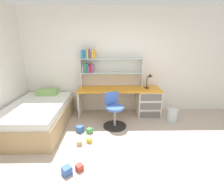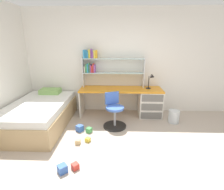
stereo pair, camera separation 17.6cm
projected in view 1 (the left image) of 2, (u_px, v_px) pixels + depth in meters
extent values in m
cube|color=#B2A393|center=(132.00, 165.00, 2.60)|extent=(6.12, 5.50, 0.02)
cube|color=white|center=(123.00, 62.00, 4.38)|extent=(6.12, 0.06, 2.67)
cube|color=orange|center=(119.00, 89.00, 4.23)|extent=(2.07, 0.61, 0.04)
cube|color=silver|center=(148.00, 102.00, 4.35)|extent=(0.57, 0.58, 0.67)
cube|color=silver|center=(80.00, 103.00, 4.32)|extent=(0.03, 0.54, 0.67)
cube|color=#64625E|center=(150.00, 115.00, 4.14)|extent=(0.51, 0.01, 0.17)
cube|color=#64625E|center=(151.00, 106.00, 4.07)|extent=(0.51, 0.01, 0.17)
cube|color=#64625E|center=(151.00, 98.00, 4.00)|extent=(0.51, 0.01, 0.17)
cube|color=silver|center=(81.00, 73.00, 4.27)|extent=(0.02, 0.22, 0.76)
cube|color=silver|center=(142.00, 72.00, 4.29)|extent=(0.02, 0.22, 0.76)
cube|color=silver|center=(112.00, 73.00, 4.29)|extent=(1.53, 0.22, 0.02)
cube|color=silver|center=(112.00, 59.00, 4.18)|extent=(1.53, 0.22, 0.02)
cube|color=beige|center=(83.00, 69.00, 4.25)|extent=(0.03, 0.19, 0.16)
cube|color=#4CA559|center=(85.00, 69.00, 4.24)|extent=(0.04, 0.14, 0.20)
cube|color=#338CBF|center=(86.00, 68.00, 4.24)|extent=(0.03, 0.20, 0.22)
cube|color=#4CA559|center=(88.00, 68.00, 4.24)|extent=(0.02, 0.15, 0.24)
cube|color=purple|center=(89.00, 69.00, 4.24)|extent=(0.02, 0.17, 0.20)
cube|color=red|center=(90.00, 69.00, 4.25)|extent=(0.03, 0.20, 0.17)
cube|color=red|center=(92.00, 68.00, 4.24)|extent=(0.03, 0.19, 0.23)
cube|color=purple|center=(93.00, 69.00, 4.25)|extent=(0.03, 0.18, 0.19)
cube|color=#338CBF|center=(82.00, 54.00, 4.13)|extent=(0.04, 0.19, 0.20)
cube|color=#338CBF|center=(84.00, 54.00, 4.13)|extent=(0.04, 0.13, 0.20)
cube|color=#338CBF|center=(86.00, 55.00, 4.14)|extent=(0.02, 0.18, 0.17)
cube|color=yellow|center=(88.00, 54.00, 4.13)|extent=(0.04, 0.15, 0.21)
cube|color=purple|center=(89.00, 54.00, 4.13)|extent=(0.03, 0.14, 0.23)
cube|color=purple|center=(91.00, 55.00, 4.14)|extent=(0.03, 0.18, 0.15)
cube|color=yellow|center=(93.00, 54.00, 4.14)|extent=(0.04, 0.16, 0.19)
cube|color=gold|center=(95.00, 54.00, 4.14)|extent=(0.04, 0.16, 0.20)
cylinder|color=black|center=(146.00, 88.00, 4.26)|extent=(0.12, 0.12, 0.02)
cylinder|color=black|center=(147.00, 82.00, 4.21)|extent=(0.02, 0.02, 0.30)
cone|color=black|center=(151.00, 76.00, 4.12)|extent=(0.12, 0.11, 0.13)
cylinder|color=black|center=(115.00, 126.00, 3.79)|extent=(0.52, 0.52, 0.03)
cylinder|color=#A5A8AD|center=(115.00, 118.00, 3.73)|extent=(0.05, 0.05, 0.43)
cylinder|color=#3F66BF|center=(115.00, 108.00, 3.66)|extent=(0.40, 0.40, 0.05)
cube|color=#3F66BF|center=(112.00, 98.00, 3.76)|extent=(0.31, 0.16, 0.28)
cube|color=tan|center=(38.00, 119.00, 3.71)|extent=(1.21, 1.95, 0.41)
cube|color=white|center=(37.00, 107.00, 3.62)|extent=(1.15, 1.89, 0.14)
cube|color=#8CBF66|center=(48.00, 92.00, 4.28)|extent=(0.50, 0.32, 0.12)
cylinder|color=silver|center=(172.00, 115.00, 4.03)|extent=(0.25, 0.25, 0.30)
cube|color=#3860B7|center=(67.00, 171.00, 2.40)|extent=(0.17, 0.17, 0.12)
cube|color=#479E51|center=(90.00, 131.00, 3.51)|extent=(0.14, 0.14, 0.10)
cube|color=gold|center=(89.00, 140.00, 3.18)|extent=(0.11, 0.11, 0.08)
cube|color=tan|center=(79.00, 143.00, 3.09)|extent=(0.09, 0.09, 0.09)
cube|color=red|center=(79.00, 168.00, 2.48)|extent=(0.13, 0.13, 0.09)
cube|color=#3860B7|center=(80.00, 129.00, 3.55)|extent=(0.18, 0.18, 0.13)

